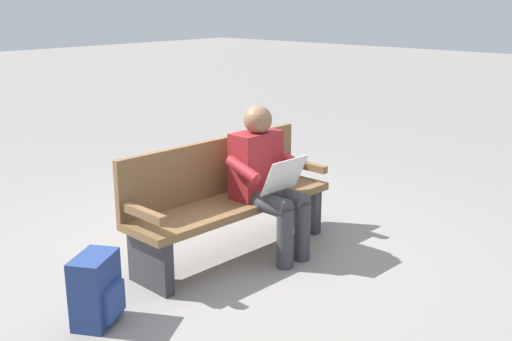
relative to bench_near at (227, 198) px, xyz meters
The scene contains 4 objects.
ground_plane 0.46m from the bench_near, 87.57° to the left, with size 40.00×40.00×0.00m, color gray.
bench_near is the anchor object (origin of this frame).
person_seated 0.35m from the bench_near, 128.93° to the left, with size 0.58×0.58×1.18m.
backpack 1.36m from the bench_near, ahead, with size 0.39×0.35×0.45m.
Camera 1 is at (3.23, 3.13, 1.96)m, focal length 42.86 mm.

